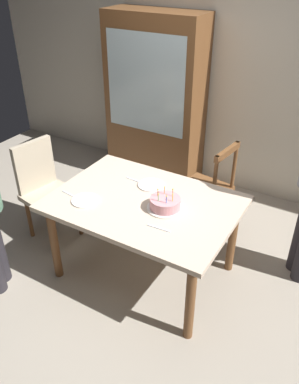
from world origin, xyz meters
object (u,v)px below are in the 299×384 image
plate_far_side (151,185)px  chair_spindle_back (207,190)px  birthday_cake (165,204)px  china_cabinet (155,101)px  plate_near_celebrant (85,200)px  chair_upholstered (44,186)px  dining_table (144,210)px

plate_far_side → chair_spindle_back: bearing=66.1°
birthday_cake → chair_spindle_back: chair_spindle_back is taller
china_cabinet → plate_near_celebrant: bearing=-77.4°
chair_upholstered → dining_table: bearing=-0.9°
birthday_cake → china_cabinet: china_cabinet is taller
chair_spindle_back → china_cabinet: china_cabinet is taller
birthday_cake → china_cabinet: size_ratio=0.15×
dining_table → plate_near_celebrant: 0.47m
dining_table → chair_upholstered: bearing=179.1°
plate_far_side → chair_spindle_back: chair_spindle_back is taller
plate_near_celebrant → plate_far_side: same height
plate_near_celebrant → china_cabinet: (-0.40, 1.79, 0.20)m
birthday_cake → china_cabinet: 1.86m
plate_far_side → plate_near_celebrant: bearing=-125.0°
chair_upholstered → plate_far_side: bearing=11.7°
dining_table → china_cabinet: size_ratio=0.76×
chair_spindle_back → chair_upholstered: bearing=-148.0°
dining_table → china_cabinet: (-0.80, 1.56, 0.30)m
dining_table → plate_far_side: plate_far_side is taller
plate_near_celebrant → chair_spindle_back: chair_spindle_back is taller
chair_spindle_back → china_cabinet: (-0.99, 0.73, 0.49)m
dining_table → plate_near_celebrant: plate_near_celebrant is taller
birthday_cake → chair_upholstered: (-1.30, 0.02, -0.26)m
birthday_cake → chair_upholstered: 1.33m
chair_upholstered → china_cabinet: (0.31, 1.54, 0.42)m
birthday_cake → plate_far_side: (-0.26, 0.24, -0.04)m
birthday_cake → plate_far_side: 0.36m
dining_table → birthday_cake: size_ratio=5.16×
chair_upholstered → birthday_cake: bearing=-1.1°
chair_spindle_back → china_cabinet: size_ratio=0.50×
dining_table → chair_spindle_back: bearing=76.9°
chair_spindle_back → china_cabinet: 1.32m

